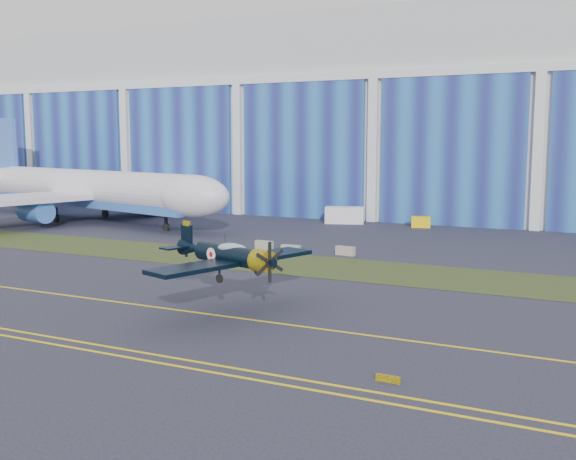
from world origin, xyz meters
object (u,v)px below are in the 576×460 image
at_px(tug, 421,222).
at_px(jetliner, 89,148).
at_px(warbird, 228,255).
at_px(shipping_container, 345,215).

bearing_deg(tug, jetliner, -179.92).
xyz_separation_m(warbird, tug, (-0.39, 49.94, -3.18)).
distance_m(jetliner, tug, 47.37).
bearing_deg(shipping_container, tug, -15.57).
distance_m(warbird, tug, 50.05).
distance_m(shipping_container, tug, 10.71).
bearing_deg(jetliner, shipping_container, 36.15).
bearing_deg(warbird, jetliner, 159.07).
height_order(jetliner, tug, jetliner).
xyz_separation_m(jetliner, shipping_container, (33.56, 13.40, -9.28)).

